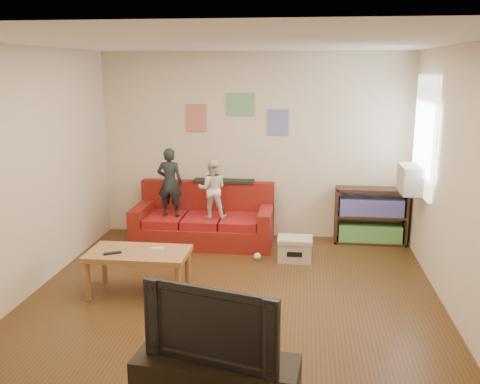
# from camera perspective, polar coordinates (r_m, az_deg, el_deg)

# --- Properties ---
(room_shell) EXTENTS (4.52, 5.02, 2.72)m
(room_shell) POSITION_cam_1_polar(r_m,az_deg,el_deg) (5.39, -1.02, 1.20)
(room_shell) COLOR #523519
(room_shell) RESTS_ON ground
(sofa) EXTENTS (1.97, 0.91, 0.87)m
(sofa) POSITION_cam_1_polar(r_m,az_deg,el_deg) (7.74, -3.81, -3.24)
(sofa) COLOR maroon
(sofa) RESTS_ON ground
(child_a) EXTENTS (0.36, 0.24, 0.98)m
(child_a) POSITION_cam_1_polar(r_m,az_deg,el_deg) (7.53, -7.50, 1.01)
(child_a) COLOR black
(child_a) RESTS_ON sofa
(child_b) EXTENTS (0.43, 0.35, 0.83)m
(child_b) POSITION_cam_1_polar(r_m,az_deg,el_deg) (7.42, -2.99, 0.34)
(child_b) COLOR white
(child_b) RESTS_ON sofa
(coffee_table) EXTENTS (1.11, 0.61, 0.50)m
(coffee_table) POSITION_cam_1_polar(r_m,az_deg,el_deg) (6.04, -10.78, -6.85)
(coffee_table) COLOR #A76F45
(coffee_table) RESTS_ON ground
(remote) EXTENTS (0.19, 0.14, 0.02)m
(remote) POSITION_cam_1_polar(r_m,az_deg,el_deg) (5.98, -13.46, -6.35)
(remote) COLOR black
(remote) RESTS_ON coffee_table
(game_controller) EXTENTS (0.16, 0.07, 0.03)m
(game_controller) POSITION_cam_1_polar(r_m,az_deg,el_deg) (6.00, -8.84, -6.03)
(game_controller) COLOR white
(game_controller) RESTS_ON coffee_table
(bookshelf) EXTENTS (1.01, 0.30, 0.81)m
(bookshelf) POSITION_cam_1_polar(r_m,az_deg,el_deg) (7.88, 13.74, -2.78)
(bookshelf) COLOR #3D2318
(bookshelf) RESTS_ON ground
(window) EXTENTS (0.04, 1.08, 1.48)m
(window) POSITION_cam_1_polar(r_m,az_deg,el_deg) (7.09, 19.09, 5.71)
(window) COLOR white
(window) RESTS_ON room_shell
(ac_unit) EXTENTS (0.28, 0.55, 0.35)m
(ac_unit) POSITION_cam_1_polar(r_m,az_deg,el_deg) (7.15, 17.82, 1.31)
(ac_unit) COLOR #B7B2A3
(ac_unit) RESTS_ON window
(artwork_left) EXTENTS (0.30, 0.01, 0.40)m
(artwork_left) POSITION_cam_1_polar(r_m,az_deg,el_deg) (7.91, -4.69, 7.87)
(artwork_left) COLOR #D87266
(artwork_left) RESTS_ON room_shell
(artwork_center) EXTENTS (0.42, 0.01, 0.32)m
(artwork_center) POSITION_cam_1_polar(r_m,az_deg,el_deg) (7.79, 0.03, 9.31)
(artwork_center) COLOR #72B27F
(artwork_center) RESTS_ON room_shell
(artwork_right) EXTENTS (0.30, 0.01, 0.38)m
(artwork_right) POSITION_cam_1_polar(r_m,az_deg,el_deg) (7.76, 4.10, 7.42)
(artwork_right) COLOR #727FCC
(artwork_right) RESTS_ON room_shell
(file_box) EXTENTS (0.45, 0.34, 0.31)m
(file_box) POSITION_cam_1_polar(r_m,az_deg,el_deg) (7.05, 5.86, -6.05)
(file_box) COLOR beige
(file_box) RESTS_ON ground
(television) EXTENTS (1.00, 0.40, 0.58)m
(television) POSITION_cam_1_polar(r_m,az_deg,el_deg) (3.84, -2.62, -13.63)
(television) COLOR black
(television) RESTS_ON tv_stand
(tissue) EXTENTS (0.11, 0.11, 0.09)m
(tissue) POSITION_cam_1_polar(r_m,az_deg,el_deg) (7.08, 1.87, -6.87)
(tissue) COLOR white
(tissue) RESTS_ON ground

